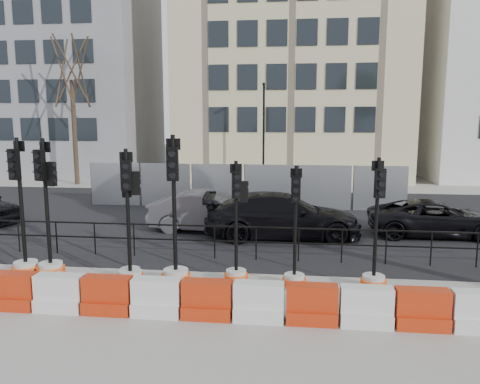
# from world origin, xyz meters

# --- Properties ---
(ground) EXTENTS (120.00, 120.00, 0.00)m
(ground) POSITION_xyz_m (0.00, 0.00, 0.00)
(ground) COLOR #51514C
(ground) RESTS_ON ground
(sidewalk_near) EXTENTS (40.00, 6.00, 0.02)m
(sidewalk_near) POSITION_xyz_m (0.00, -3.00, 0.01)
(sidewalk_near) COLOR gray
(sidewalk_near) RESTS_ON ground
(road) EXTENTS (40.00, 14.00, 0.03)m
(road) POSITION_xyz_m (0.00, 7.00, 0.01)
(road) COLOR black
(road) RESTS_ON ground
(sidewalk_far) EXTENTS (40.00, 4.00, 0.02)m
(sidewalk_far) POSITION_xyz_m (0.00, 16.00, 0.01)
(sidewalk_far) COLOR gray
(sidewalk_far) RESTS_ON ground
(building_grey) EXTENTS (11.00, 9.06, 14.00)m
(building_grey) POSITION_xyz_m (-14.00, 21.99, 7.00)
(building_grey) COLOR gray
(building_grey) RESTS_ON ground
(building_cream) EXTENTS (15.00, 10.06, 18.00)m
(building_cream) POSITION_xyz_m (2.00, 21.99, 9.00)
(building_cream) COLOR beige
(building_cream) RESTS_ON ground
(kerb_railing) EXTENTS (18.00, 0.04, 1.00)m
(kerb_railing) POSITION_xyz_m (0.00, 1.20, 0.69)
(kerb_railing) COLOR black
(kerb_railing) RESTS_ON ground
(heras_fencing) EXTENTS (14.33, 1.72, 2.00)m
(heras_fencing) POSITION_xyz_m (0.57, 9.86, 0.65)
(heras_fencing) COLOR #95979D
(heras_fencing) RESTS_ON ground
(lamp_post_far) EXTENTS (0.12, 0.56, 6.00)m
(lamp_post_far) POSITION_xyz_m (0.50, 14.98, 3.22)
(lamp_post_far) COLOR black
(lamp_post_far) RESTS_ON ground
(tree_bare_far) EXTENTS (2.00, 2.00, 9.00)m
(tree_bare_far) POSITION_xyz_m (-11.00, 15.50, 6.65)
(tree_bare_far) COLOR #473828
(tree_bare_far) RESTS_ON ground
(barrier_row) EXTENTS (16.75, 0.50, 0.80)m
(barrier_row) POSITION_xyz_m (0.00, -2.80, 0.37)
(barrier_row) COLOR red
(barrier_row) RESTS_ON ground
(traffic_signal_a) EXTENTS (0.70, 0.70, 3.57)m
(traffic_signal_a) POSITION_xyz_m (-4.52, -0.94, 0.74)
(traffic_signal_a) COLOR silver
(traffic_signal_a) RESTS_ON ground
(traffic_signal_b) EXTENTS (0.70, 0.70, 3.56)m
(traffic_signal_b) POSITION_xyz_m (-3.84, -0.95, 0.85)
(traffic_signal_b) COLOR silver
(traffic_signal_b) RESTS_ON ground
(traffic_signal_c) EXTENTS (0.60, 0.60, 3.06)m
(traffic_signal_c) POSITION_xyz_m (-1.75, -0.99, 0.63)
(traffic_signal_c) COLOR silver
(traffic_signal_c) RESTS_ON ground
(traffic_signal_d) EXTENTS (0.66, 0.66, 3.34)m
(traffic_signal_d) POSITION_xyz_m (-1.63, -1.25, 0.80)
(traffic_signal_d) COLOR silver
(traffic_signal_d) RESTS_ON ground
(traffic_signal_e) EXTENTS (0.72, 0.72, 3.66)m
(traffic_signal_e) POSITION_xyz_m (-0.56, -1.14, 0.76)
(traffic_signal_e) COLOR silver
(traffic_signal_e) RESTS_ON ground
(traffic_signal_f) EXTENTS (0.60, 0.60, 3.04)m
(traffic_signal_f) POSITION_xyz_m (0.88, -0.80, 0.73)
(traffic_signal_f) COLOR silver
(traffic_signal_f) RESTS_ON ground
(traffic_signal_g) EXTENTS (0.58, 0.58, 2.96)m
(traffic_signal_g) POSITION_xyz_m (2.28, -0.93, 0.61)
(traffic_signal_g) COLOR silver
(traffic_signal_g) RESTS_ON ground
(traffic_signal_h) EXTENTS (0.62, 0.62, 3.16)m
(traffic_signal_h) POSITION_xyz_m (4.14, -0.86, 0.65)
(traffic_signal_h) COLOR silver
(traffic_signal_h) RESTS_ON ground
(car_b) EXTENTS (2.24, 4.64, 1.45)m
(car_b) POSITION_xyz_m (-0.69, 4.48, 0.72)
(car_b) COLOR #515156
(car_b) RESTS_ON ground
(car_c) EXTENTS (3.28, 5.75, 1.54)m
(car_c) POSITION_xyz_m (1.87, 3.91, 0.77)
(car_c) COLOR black
(car_c) RESTS_ON ground
(car_d) EXTENTS (2.13, 4.50, 1.24)m
(car_d) POSITION_xyz_m (7.11, 4.76, 0.62)
(car_d) COLOR black
(car_d) RESTS_ON ground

